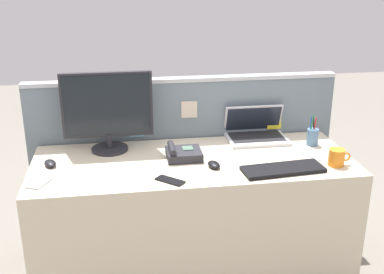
{
  "coord_description": "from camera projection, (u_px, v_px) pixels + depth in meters",
  "views": [
    {
      "loc": [
        -0.39,
        -2.5,
        1.83
      ],
      "look_at": [
        0.0,
        0.05,
        0.87
      ],
      "focal_mm": 45.6,
      "sensor_mm": 36.0,
      "label": 1
    }
  ],
  "objects": [
    {
      "name": "cell_phone_black_slab",
      "position": [
        170.0,
        181.0,
        2.49
      ],
      "size": [
        0.16,
        0.15,
        0.01
      ],
      "primitive_type": "cube",
      "rotation": [
        0.0,
        0.0,
        0.84
      ],
      "color": "black",
      "rests_on": "desk"
    },
    {
      "name": "ground_plane",
      "position": [
        193.0,
        272.0,
        3.01
      ],
      "size": [
        10.0,
        10.0,
        0.0
      ],
      "primitive_type": "plane",
      "color": "slate"
    },
    {
      "name": "computer_mouse_right_hand",
      "position": [
        214.0,
        165.0,
        2.65
      ],
      "size": [
        0.08,
        0.11,
        0.03
      ],
      "primitive_type": "ellipsoid",
      "rotation": [
        0.0,
        0.0,
        0.2
      ],
      "color": "black",
      "rests_on": "desk"
    },
    {
      "name": "desktop_monitor",
      "position": [
        107.0,
        109.0,
        2.81
      ],
      "size": [
        0.52,
        0.21,
        0.47
      ],
      "color": "#232328",
      "rests_on": "desk"
    },
    {
      "name": "cell_phone_silver_slab",
      "position": [
        40.0,
        182.0,
        2.47
      ],
      "size": [
        0.13,
        0.16,
        0.01
      ],
      "primitive_type": "cube",
      "rotation": [
        0.0,
        0.0,
        -0.44
      ],
      "color": "#B7BAC1",
      "rests_on": "desk"
    },
    {
      "name": "cubicle_divider",
      "position": [
        184.0,
        162.0,
        3.17
      ],
      "size": [
        1.94,
        0.07,
        1.13
      ],
      "color": "slate",
      "rests_on": "ground_plane"
    },
    {
      "name": "desk",
      "position": [
        193.0,
        218.0,
        2.88
      ],
      "size": [
        1.8,
        0.71,
        0.75
      ],
      "primitive_type": "cube",
      "color": "beige",
      "rests_on": "ground_plane"
    },
    {
      "name": "coffee_mug",
      "position": [
        337.0,
        157.0,
        2.66
      ],
      "size": [
        0.13,
        0.09,
        0.09
      ],
      "color": "orange",
      "rests_on": "desk"
    },
    {
      "name": "laptop",
      "position": [
        256.0,
        131.0,
        3.06
      ],
      "size": [
        0.37,
        0.27,
        0.2
      ],
      "color": "silver",
      "rests_on": "desk"
    },
    {
      "name": "keyboard_main",
      "position": [
        283.0,
        169.0,
        2.6
      ],
      "size": [
        0.45,
        0.19,
        0.02
      ],
      "primitive_type": "cube",
      "rotation": [
        0.0,
        0.0,
        0.09
      ],
      "color": "black",
      "rests_on": "desk"
    },
    {
      "name": "pen_cup",
      "position": [
        313.0,
        136.0,
        2.95
      ],
      "size": [
        0.07,
        0.07,
        0.19
      ],
      "color": "#4C7093",
      "rests_on": "desk"
    },
    {
      "name": "desk_phone",
      "position": [
        183.0,
        153.0,
        2.76
      ],
      "size": [
        0.2,
        0.18,
        0.09
      ],
      "color": "#232328",
      "rests_on": "desk"
    },
    {
      "name": "computer_mouse_left_hand",
      "position": [
        50.0,
        163.0,
        2.66
      ],
      "size": [
        0.09,
        0.11,
        0.03
      ],
      "primitive_type": "ellipsoid",
      "rotation": [
        0.0,
        0.0,
        0.35
      ],
      "color": "black",
      "rests_on": "desk"
    }
  ]
}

